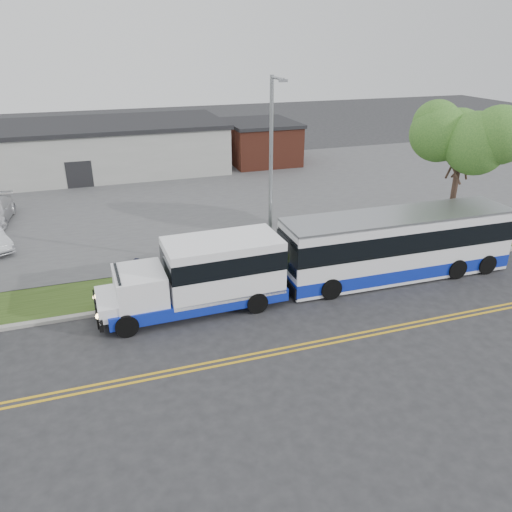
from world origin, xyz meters
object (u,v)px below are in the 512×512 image
object	(u,v)px
tree_east	(463,137)
streetlight_near	(271,173)
shuttle_bus	(205,273)
pedestrian	(138,278)
transit_bus	(397,245)

from	to	relation	value
tree_east	streetlight_near	distance (m)	11.05
streetlight_near	tree_east	bearing A→B (deg)	1.42
streetlight_near	shuttle_bus	bearing A→B (deg)	-148.19
pedestrian	streetlight_near	bearing A→B (deg)	-179.45
tree_east	pedestrian	world-z (taller)	tree_east
streetlight_near	shuttle_bus	distance (m)	5.83
shuttle_bus	pedestrian	distance (m)	3.26
streetlight_near	pedestrian	distance (m)	7.91
pedestrian	shuttle_bus	bearing A→B (deg)	143.48
streetlight_near	transit_bus	size ratio (longest dim) A/B	0.80
tree_east	shuttle_bus	distance (m)	15.83
streetlight_near	pedestrian	world-z (taller)	streetlight_near
tree_east	transit_bus	xyz separation A→B (m)	(-5.16, -2.56, -4.55)
tree_east	pedestrian	bearing A→B (deg)	-176.44
shuttle_bus	pedestrian	bearing A→B (deg)	148.51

